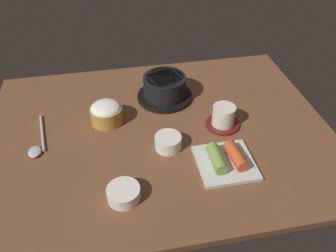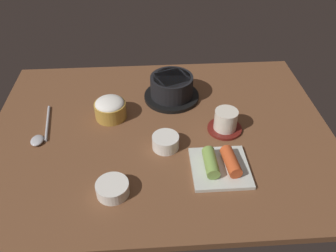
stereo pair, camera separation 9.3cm
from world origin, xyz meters
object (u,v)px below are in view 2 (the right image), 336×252
Objects in this scene: tea_cup_with_saucer at (225,121)px; banchan_cup_center at (166,142)px; stone_pot at (172,88)px; rice_bowl at (110,108)px; kimchi_plate at (220,165)px; spoon at (41,134)px; side_bowl_near at (113,188)px.

banchan_cup_center is at bearing -160.40° from tea_cup_with_saucer.
stone_pot is 21.31cm from rice_bowl.
tea_cup_with_saucer is 1.36× the size of banchan_cup_center.
tea_cup_with_saucer is at bearing 74.83° from kimchi_plate.
stone_pot is 42.54cm from spoon.
tea_cup_with_saucer is at bearing -14.00° from rice_bowl.
stone_pot is 1.88× the size of rice_bowl.
banchan_cup_center is 16.42cm from kimchi_plate.
rice_bowl is at bearing 94.32° from side_bowl_near.
tea_cup_with_saucer is at bearing 34.55° from side_bowl_near.
tea_cup_with_saucer is (14.35, -17.38, -0.77)cm from stone_pot.
kimchi_plate is (-4.23, -15.60, -1.57)cm from tea_cup_with_saucer.
stone_pot is 34.58cm from kimchi_plate.
stone_pot is 22.55cm from tea_cup_with_saucer.
tea_cup_with_saucer reaches higher than side_bowl_near.
tea_cup_with_saucer is at bearing 19.60° from banchan_cup_center.
banchan_cup_center is at bearing -42.83° from rice_bowl.
banchan_cup_center reaches higher than spoon.
stone_pot reaches higher than tea_cup_with_saucer.
rice_bowl is 0.65× the size of kimchi_plate.
kimchi_plate reaches higher than spoon.
kimchi_plate is at bearing 12.50° from side_bowl_near.
stone_pot reaches higher than spoon.
stone_pot is at bearing 24.94° from rice_bowl.
side_bowl_near is at bearing -85.68° from rice_bowl.
banchan_cup_center is (15.89, -14.73, -1.36)cm from rice_bowl.
kimchi_plate is at bearing -72.94° from stone_pot.
stone_pot is 0.96× the size of spoon.
rice_bowl is at bearing 137.17° from banchan_cup_center.
spoon is (-19.71, -7.64, -2.80)cm from rice_bowl.
spoon is (-49.15, 16.36, -0.92)cm from kimchi_plate.
stone_pot reaches higher than kimchi_plate.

